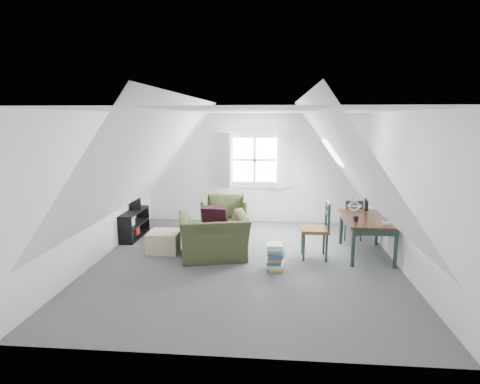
# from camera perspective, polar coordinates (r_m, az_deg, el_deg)

# --- Properties ---
(floor) EXTENTS (5.50, 5.50, 0.00)m
(floor) POSITION_cam_1_polar(r_m,az_deg,el_deg) (6.86, 0.84, -9.90)
(floor) COLOR #525358
(floor) RESTS_ON ground
(ceiling) EXTENTS (5.50, 5.50, 0.00)m
(ceiling) POSITION_cam_1_polar(r_m,az_deg,el_deg) (6.44, 0.90, 11.46)
(ceiling) COLOR white
(ceiling) RESTS_ON wall_back
(wall_back) EXTENTS (5.00, 0.00, 5.00)m
(wall_back) POSITION_cam_1_polar(r_m,az_deg,el_deg) (9.25, 2.11, 3.38)
(wall_back) COLOR white
(wall_back) RESTS_ON ground
(wall_front) EXTENTS (5.00, 0.00, 5.00)m
(wall_front) POSITION_cam_1_polar(r_m,az_deg,el_deg) (3.87, -2.13, -6.62)
(wall_front) COLOR white
(wall_front) RESTS_ON ground
(wall_left) EXTENTS (0.00, 5.50, 5.50)m
(wall_left) POSITION_cam_1_polar(r_m,az_deg,el_deg) (7.16, -19.52, 0.72)
(wall_left) COLOR white
(wall_left) RESTS_ON ground
(wall_right) EXTENTS (0.00, 5.50, 5.50)m
(wall_right) POSITION_cam_1_polar(r_m,az_deg,el_deg) (6.83, 22.29, 0.08)
(wall_right) COLOR white
(wall_right) RESTS_ON ground
(slope_left) EXTENTS (3.19, 5.50, 4.48)m
(slope_left) POSITION_cam_1_polar(r_m,az_deg,el_deg) (6.75, -12.40, 5.02)
(slope_left) COLOR white
(slope_left) RESTS_ON wall_left
(slope_right) EXTENTS (3.19, 5.50, 4.48)m
(slope_right) POSITION_cam_1_polar(r_m,az_deg,el_deg) (6.54, 14.61, 4.75)
(slope_right) COLOR white
(slope_right) RESTS_ON wall_right
(dormer_window) EXTENTS (1.71, 0.35, 1.30)m
(dormer_window) POSITION_cam_1_polar(r_m,az_deg,el_deg) (9.15, 2.09, 4.56)
(dormer_window) COLOR white
(dormer_window) RESTS_ON wall_back
(skylight) EXTENTS (0.35, 0.75, 0.47)m
(skylight) POSITION_cam_1_polar(r_m,az_deg,el_deg) (7.82, 13.04, 5.48)
(skylight) COLOR white
(skylight) RESTS_ON slope_right
(armchair_near) EXTENTS (1.36, 1.26, 0.75)m
(armchair_near) POSITION_cam_1_polar(r_m,az_deg,el_deg) (7.08, -3.72, -9.26)
(armchair_near) COLOR #3C4523
(armchair_near) RESTS_ON floor
(armchair_far) EXTENTS (0.92, 0.95, 0.82)m
(armchair_far) POSITION_cam_1_polar(r_m,az_deg,el_deg) (8.32, -2.15, -6.23)
(armchair_far) COLOR #3C4523
(armchair_far) RESTS_ON floor
(throw_pillow) EXTENTS (0.46, 0.30, 0.45)m
(throw_pillow) POSITION_cam_1_polar(r_m,az_deg,el_deg) (7.03, -3.60, -3.69)
(throw_pillow) COLOR #350E1F
(throw_pillow) RESTS_ON armchair_near
(ottoman) EXTENTS (0.55, 0.55, 0.37)m
(ottoman) POSITION_cam_1_polar(r_m,az_deg,el_deg) (7.46, -10.70, -6.92)
(ottoman) COLOR #C5AF94
(ottoman) RESTS_ON floor
(dining_table) EXTENTS (0.82, 1.36, 0.68)m
(dining_table) POSITION_cam_1_polar(r_m,az_deg,el_deg) (7.36, 17.60, -4.16)
(dining_table) COLOR #341C0D
(dining_table) RESTS_ON floor
(demijohn) EXTENTS (0.20, 0.20, 0.28)m
(demijohn) POSITION_cam_1_polar(r_m,az_deg,el_deg) (7.72, 15.88, -1.87)
(demijohn) COLOR silver
(demijohn) RESTS_ON dining_table
(vase_twigs) EXTENTS (0.08, 0.08, 0.59)m
(vase_twigs) POSITION_cam_1_polar(r_m,az_deg,el_deg) (7.86, 17.55, -1.59)
(vase_twigs) COLOR black
(vase_twigs) RESTS_ON dining_table
(cup) EXTENTS (0.10, 0.10, 0.09)m
(cup) POSITION_cam_1_polar(r_m,az_deg,el_deg) (7.01, 16.16, -4.06)
(cup) COLOR black
(cup) RESTS_ON dining_table
(paper_box) EXTENTS (0.14, 0.11, 0.04)m
(paper_box) POSITION_cam_1_polar(r_m,az_deg,el_deg) (6.96, 20.05, -4.20)
(paper_box) COLOR white
(paper_box) RESTS_ON dining_table
(dining_chair_far) EXTENTS (0.38, 0.38, 0.82)m
(dining_chair_far) POSITION_cam_1_polar(r_m,az_deg,el_deg) (8.28, 15.69, -3.63)
(dining_chair_far) COLOR brown
(dining_chair_far) RESTS_ON floor
(dining_chair_near) EXTENTS (0.47, 0.47, 1.00)m
(dining_chair_near) POSITION_cam_1_polar(r_m,az_deg,el_deg) (7.03, 10.89, -5.14)
(dining_chair_near) COLOR brown
(dining_chair_near) RESTS_ON floor
(media_shelf) EXTENTS (0.36, 1.07, 0.55)m
(media_shelf) POSITION_cam_1_polar(r_m,az_deg,el_deg) (8.42, -15.11, -4.64)
(media_shelf) COLOR black
(media_shelf) RESTS_ON floor
(electronics_box) EXTENTS (0.28, 0.33, 0.22)m
(electronics_box) POSITION_cam_1_polar(r_m,az_deg,el_deg) (8.59, -14.58, -1.60)
(electronics_box) COLOR black
(electronics_box) RESTS_ON media_shelf
(magazine_stack) EXTENTS (0.32, 0.38, 0.42)m
(magazine_stack) POSITION_cam_1_polar(r_m,az_deg,el_deg) (6.49, 5.03, -9.16)
(magazine_stack) COLOR #B29933
(magazine_stack) RESTS_ON floor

